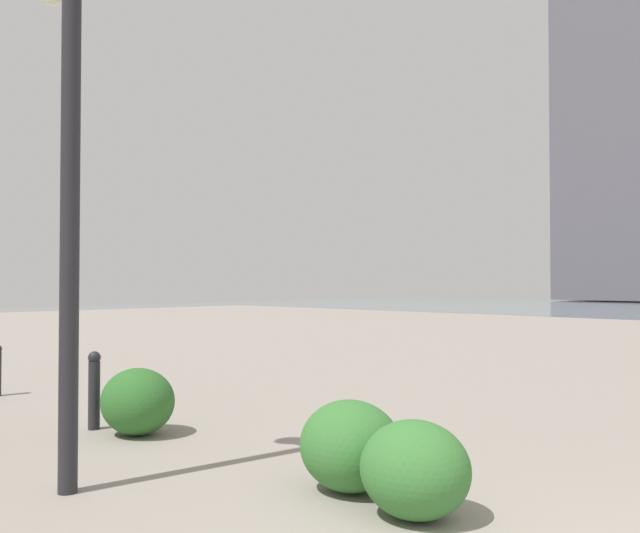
{
  "coord_description": "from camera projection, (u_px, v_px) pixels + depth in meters",
  "views": [
    {
      "loc": [
        -0.26,
        2.92,
        1.54
      ],
      "look_at": [
        8.2,
        -5.59,
        1.82
      ],
      "focal_mm": 38.41,
      "sensor_mm": 36.0,
      "label": 1
    }
  ],
  "objects": [
    {
      "name": "shrub_round",
      "position": [
        350.0,
        446.0,
        5.04
      ],
      "size": [
        0.79,
        0.71,
        0.67
      ],
      "color": "#387533",
      "rests_on": "ground"
    },
    {
      "name": "shrub_low",
      "position": [
        138.0,
        402.0,
        6.89
      ],
      "size": [
        0.79,
        0.71,
        0.67
      ],
      "color": "#2D6628",
      "rests_on": "ground"
    },
    {
      "name": "bollard_near",
      "position": [
        94.0,
        389.0,
        7.16
      ],
      "size": [
        0.13,
        0.13,
        0.82
      ],
      "color": "#232328",
      "rests_on": "ground"
    },
    {
      "name": "shrub_wide",
      "position": [
        415.0,
        469.0,
        4.45
      ],
      "size": [
        0.75,
        0.68,
        0.64
      ],
      "color": "#387533",
      "rests_on": "ground"
    },
    {
      "name": "lamppost",
      "position": [
        71.0,
        131.0,
        5.05
      ],
      "size": [
        0.98,
        0.28,
        3.98
      ],
      "color": "#232328",
      "rests_on": "ground"
    }
  ]
}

